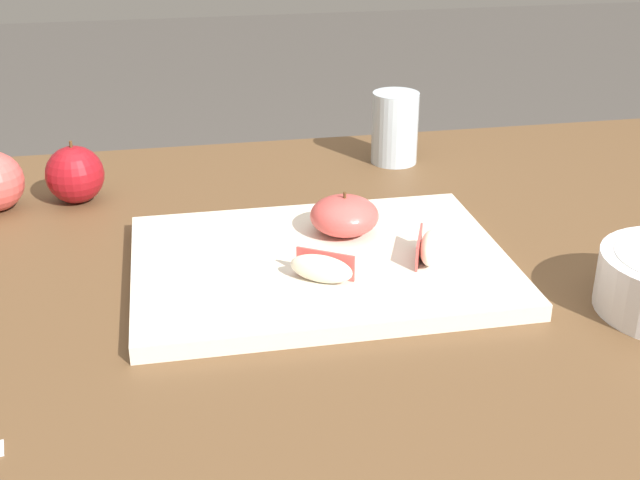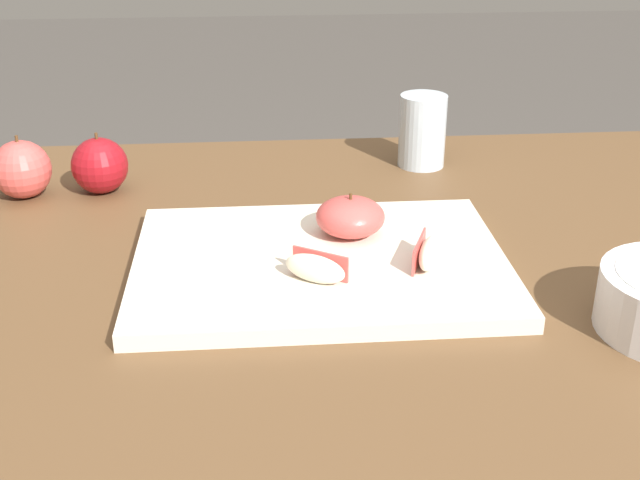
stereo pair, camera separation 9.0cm
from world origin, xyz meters
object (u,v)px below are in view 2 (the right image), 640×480
apple_half_skin_up (350,217)px  apple_wedge_near_knife (315,268)px  whole_apple_pink_lady (22,169)px  cutting_board (320,264)px  apple_wedge_left (429,253)px  whole_apple_red_delicious (100,166)px  drinking_glass_water (422,131)px

apple_half_skin_up → apple_wedge_near_knife: bearing=-113.5°
apple_wedge_near_knife → whole_apple_pink_lady: whole_apple_pink_lady is taller
apple_wedge_near_knife → cutting_board: bearing=80.6°
cutting_board → apple_half_skin_up: bearing=54.8°
apple_half_skin_up → apple_wedge_left: bearing=-49.0°
whole_apple_pink_lady → whole_apple_red_delicious: (0.10, 0.01, -0.00)m
drinking_glass_water → apple_wedge_left: bearing=-99.7°
whole_apple_red_delicious → whole_apple_pink_lady: bearing=-174.8°
cutting_board → apple_wedge_left: size_ratio=5.73×
apple_half_skin_up → whole_apple_red_delicious: whole_apple_red_delicious is taller
cutting_board → apple_wedge_left: apple_wedge_left is taller
cutting_board → whole_apple_red_delicious: bearing=136.7°
cutting_board → drinking_glass_water: bearing=62.0°
apple_wedge_near_knife → drinking_glass_water: 0.43m
apple_wedge_left → drinking_glass_water: 0.37m
whole_apple_pink_lady → drinking_glass_water: size_ratio=0.81×
whole_apple_pink_lady → drinking_glass_water: (0.55, 0.08, 0.01)m
apple_wedge_left → whole_apple_red_delicious: size_ratio=0.85×
whole_apple_red_delicious → apple_half_skin_up: bearing=-32.9°
whole_apple_pink_lady → drinking_glass_water: drinking_glass_water is taller
apple_half_skin_up → apple_wedge_near_knife: 0.12m
apple_wedge_near_knife → whole_apple_red_delicious: 0.41m
apple_wedge_left → drinking_glass_water: (0.06, 0.36, 0.02)m
apple_wedge_near_knife → drinking_glass_water: size_ratio=0.65×
apple_wedge_near_knife → whole_apple_pink_lady: (-0.37, 0.31, 0.01)m
whole_apple_red_delicious → drinking_glass_water: 0.46m
drinking_glass_water → whole_apple_red_delicious: bearing=-171.1°
apple_half_skin_up → cutting_board: bearing=-125.2°
apple_wedge_left → whole_apple_red_delicious: bearing=143.4°
apple_half_skin_up → drinking_glass_water: drinking_glass_water is taller
whole_apple_pink_lady → whole_apple_red_delicious: whole_apple_pink_lady is taller
whole_apple_red_delicious → apple_wedge_near_knife: bearing=-49.9°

